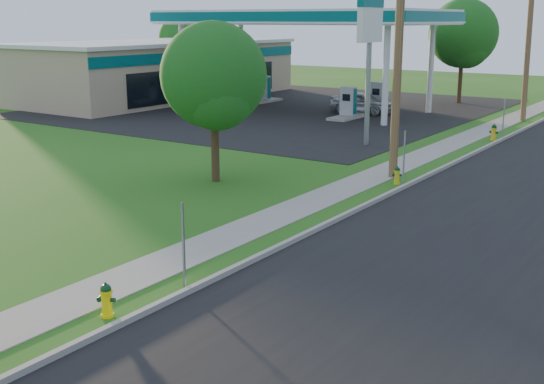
# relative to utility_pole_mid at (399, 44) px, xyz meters

# --- Properties ---
(ground_plane) EXTENTS (140.00, 140.00, 0.00)m
(ground_plane) POSITION_rel_utility_pole_mid_xyz_m (0.60, -17.00, -4.95)
(ground_plane) COLOR #1E5713
(ground_plane) RESTS_ON ground
(road) EXTENTS (8.00, 120.00, 0.02)m
(road) POSITION_rel_utility_pole_mid_xyz_m (5.10, -7.00, -4.94)
(road) COLOR black
(road) RESTS_ON ground
(curb) EXTENTS (0.15, 120.00, 0.15)m
(curb) POSITION_rel_utility_pole_mid_xyz_m (1.10, -7.00, -4.88)
(curb) COLOR gray
(curb) RESTS_ON ground
(sidewalk) EXTENTS (1.50, 120.00, 0.03)m
(sidewalk) POSITION_rel_utility_pole_mid_xyz_m (-0.65, -7.00, -4.94)
(sidewalk) COLOR gray
(sidewalk) RESTS_ON ground
(forecourt) EXTENTS (26.00, 28.00, 0.02)m
(forecourt) POSITION_rel_utility_pole_mid_xyz_m (-15.40, 15.00, -4.94)
(forecourt) COLOR black
(forecourt) RESTS_ON ground
(utility_pole_mid) EXTENTS (1.40, 0.32, 9.80)m
(utility_pole_mid) POSITION_rel_utility_pole_mid_xyz_m (0.00, 0.00, 0.00)
(utility_pole_mid) COLOR brown
(utility_pole_mid) RESTS_ON ground
(utility_pole_far) EXTENTS (1.40, 0.32, 9.50)m
(utility_pole_far) POSITION_rel_utility_pole_mid_xyz_m (0.00, 18.00, -0.15)
(utility_pole_far) COLOR brown
(utility_pole_far) RESTS_ON ground
(sign_post_near) EXTENTS (0.05, 0.04, 2.00)m
(sign_post_near) POSITION_rel_utility_pole_mid_xyz_m (0.85, -12.80, -3.95)
(sign_post_near) COLOR gray
(sign_post_near) RESTS_ON ground
(sign_post_mid) EXTENTS (0.05, 0.04, 2.00)m
(sign_post_mid) POSITION_rel_utility_pole_mid_xyz_m (0.85, -1.00, -3.95)
(sign_post_mid) COLOR gray
(sign_post_mid) RESTS_ON ground
(sign_post_far) EXTENTS (0.05, 0.04, 2.00)m
(sign_post_far) POSITION_rel_utility_pole_mid_xyz_m (0.85, 11.20, -3.95)
(sign_post_far) COLOR gray
(sign_post_far) RESTS_ON ground
(gas_canopy) EXTENTS (18.18, 9.18, 6.40)m
(gas_canopy) POSITION_rel_utility_pole_mid_xyz_m (-13.40, 15.00, 0.94)
(gas_canopy) COLOR silver
(gas_canopy) RESTS_ON ground
(fuel_pump_nw) EXTENTS (1.20, 3.20, 1.90)m
(fuel_pump_nw) POSITION_rel_utility_pole_mid_xyz_m (-17.90, 13.00, -4.23)
(fuel_pump_nw) COLOR gray
(fuel_pump_nw) RESTS_ON ground
(fuel_pump_ne) EXTENTS (1.20, 3.20, 1.90)m
(fuel_pump_ne) POSITION_rel_utility_pole_mid_xyz_m (-8.90, 13.00, -4.23)
(fuel_pump_ne) COLOR gray
(fuel_pump_ne) RESTS_ON ground
(fuel_pump_sw) EXTENTS (1.20, 3.20, 1.90)m
(fuel_pump_sw) POSITION_rel_utility_pole_mid_xyz_m (-17.90, 17.00, -4.23)
(fuel_pump_sw) COLOR gray
(fuel_pump_sw) RESTS_ON ground
(fuel_pump_se) EXTENTS (1.20, 3.20, 1.90)m
(fuel_pump_se) POSITION_rel_utility_pole_mid_xyz_m (-8.90, 17.00, -4.23)
(fuel_pump_se) COLOR gray
(fuel_pump_se) RESTS_ON ground
(convenience_store) EXTENTS (10.40, 22.40, 4.25)m
(convenience_store) POSITION_rel_utility_pole_mid_xyz_m (-26.38, 15.00, -2.82)
(convenience_store) COLOR tan
(convenience_store) RESTS_ON ground
(price_pylon) EXTENTS (0.34, 2.04, 6.85)m
(price_pylon) POSITION_rel_utility_pole_mid_xyz_m (-3.90, 5.50, 0.48)
(price_pylon) COLOR gray
(price_pylon) RESTS_ON ground
(tree_verge) EXTENTS (3.83, 3.83, 5.81)m
(tree_verge) POSITION_rel_utility_pole_mid_xyz_m (-5.07, -4.34, -1.22)
(tree_verge) COLOR #3E2A19
(tree_verge) RESTS_ON ground
(tree_lot) EXTENTS (4.80, 4.80, 7.27)m
(tree_lot) POSITION_rel_utility_pole_mid_xyz_m (-5.98, 24.35, -0.27)
(tree_lot) COLOR #3E2A19
(tree_lot) RESTS_ON ground
(tree_back) EXTENTS (4.11, 4.11, 6.22)m
(tree_back) POSITION_rel_utility_pole_mid_xyz_m (-32.09, 24.24, -0.95)
(tree_back) COLOR #3E2A19
(tree_back) RESTS_ON ground
(hydrant_near) EXTENTS (0.38, 0.34, 0.73)m
(hydrant_near) POSITION_rel_utility_pole_mid_xyz_m (0.52, -14.77, -4.59)
(hydrant_near) COLOR #FDE308
(hydrant_near) RESTS_ON ground
(hydrant_mid) EXTENTS (0.34, 0.31, 0.67)m
(hydrant_mid) POSITION_rel_utility_pole_mid_xyz_m (0.58, -0.92, -4.63)
(hydrant_mid) COLOR yellow
(hydrant_mid) RESTS_ON ground
(hydrant_far) EXTENTS (0.43, 0.39, 0.84)m
(hydrant_far) POSITION_rel_utility_pole_mid_xyz_m (0.70, 10.23, -4.54)
(hydrant_far) COLOR yellow
(hydrant_far) RESTS_ON ground
(car_silver) EXTENTS (4.07, 1.66, 1.38)m
(car_silver) POSITION_rel_utility_pole_mid_xyz_m (-9.39, 15.72, -4.26)
(car_silver) COLOR silver
(car_silver) RESTS_ON ground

